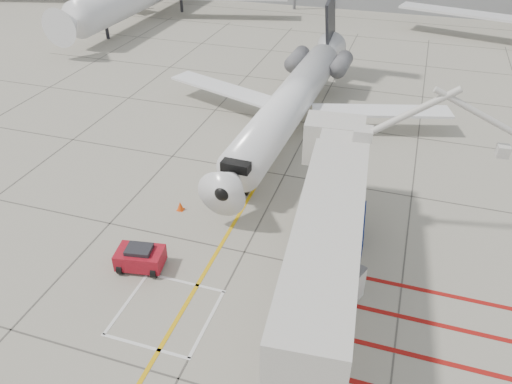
% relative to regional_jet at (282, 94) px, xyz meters
% --- Properties ---
extents(ground_plane, '(260.00, 260.00, 0.00)m').
position_rel_regional_jet_xyz_m(ground_plane, '(1.36, -15.98, -3.85)').
color(ground_plane, '#9E9988').
rests_on(ground_plane, ground).
extents(regional_jet, '(24.35, 30.20, 7.69)m').
position_rel_regional_jet_xyz_m(regional_jet, '(0.00, 0.00, 0.00)').
color(regional_jet, white).
rests_on(regional_jet, ground_plane).
extents(jet_bridge, '(10.00, 18.56, 7.16)m').
position_rel_regional_jet_xyz_m(jet_bridge, '(5.97, -14.93, -0.27)').
color(jet_bridge, silver).
rests_on(jet_bridge, ground_plane).
extents(pushback_tug, '(2.50, 1.79, 1.34)m').
position_rel_regional_jet_xyz_m(pushback_tug, '(-3.17, -14.64, -3.18)').
color(pushback_tug, maroon).
rests_on(pushback_tug, ground_plane).
extents(baggage_cart, '(1.79, 1.15, 1.11)m').
position_rel_regional_jet_xyz_m(baggage_cart, '(4.77, -8.14, -3.29)').
color(baggage_cart, '#56555A').
rests_on(baggage_cart, ground_plane).
extents(ground_power_unit, '(2.48, 1.99, 1.72)m').
position_rel_regional_jet_xyz_m(ground_power_unit, '(6.44, -13.35, -2.99)').
color(ground_power_unit, white).
rests_on(ground_power_unit, ground_plane).
extents(cone_nose, '(0.40, 0.40, 0.56)m').
position_rel_regional_jet_xyz_m(cone_nose, '(-3.41, -9.55, -3.57)').
color(cone_nose, '#E5460C').
rests_on(cone_nose, ground_plane).
extents(cone_side, '(0.39, 0.39, 0.55)m').
position_rel_regional_jet_xyz_m(cone_side, '(5.12, -9.33, -3.57)').
color(cone_side, '#FF660D').
rests_on(cone_side, ground_plane).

